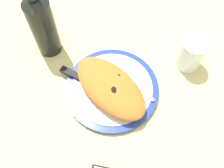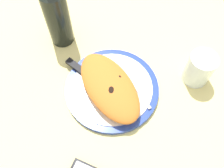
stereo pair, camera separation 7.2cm
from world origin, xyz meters
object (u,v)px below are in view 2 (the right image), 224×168
(knife, at_px, (88,75))
(plate, at_px, (112,89))
(fork, at_px, (131,80))
(water_glass, at_px, (198,70))
(wine_bottle, at_px, (57,15))
(calzone, at_px, (109,87))

(knife, bearing_deg, plate, -140.27)
(plate, xyz_separation_m, fork, (-0.00, -0.06, 0.01))
(water_glass, bearing_deg, wine_bottle, 46.89)
(plate, relative_size, knife, 1.22)
(knife, bearing_deg, calzone, -149.81)
(wine_bottle, bearing_deg, fork, -150.95)
(water_glass, bearing_deg, calzone, 78.59)
(wine_bottle, bearing_deg, calzone, -165.80)
(water_glass, height_order, wine_bottle, wine_bottle)
(fork, xyz_separation_m, wine_bottle, (0.25, 0.14, 0.09))
(calzone, xyz_separation_m, wine_bottle, (0.25, 0.06, 0.07))
(water_glass, xyz_separation_m, wine_bottle, (0.31, 0.33, 0.07))
(fork, relative_size, wine_bottle, 0.64)
(fork, distance_m, knife, 0.13)
(knife, xyz_separation_m, wine_bottle, (0.18, 0.02, 0.09))
(knife, distance_m, wine_bottle, 0.20)
(calzone, height_order, water_glass, water_glass)
(calzone, distance_m, water_glass, 0.27)
(plate, height_order, wine_bottle, wine_bottle)
(plate, xyz_separation_m, water_glass, (-0.06, -0.25, 0.04))
(knife, bearing_deg, water_glass, -112.11)
(calzone, distance_m, wine_bottle, 0.27)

